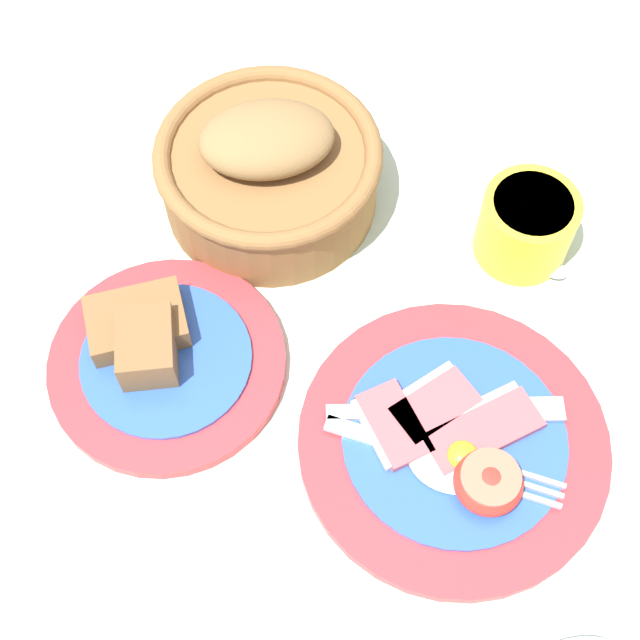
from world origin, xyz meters
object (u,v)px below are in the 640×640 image
Objects in this scene: bread_basket at (269,168)px; breakfast_plate at (455,443)px; sugar_cup at (526,225)px; teaspoon_by_saucer at (558,273)px; bread_plate at (161,355)px.

breakfast_plate is at bearing -49.52° from bread_basket.
sugar_cup reaches higher than teaspoon_by_saucer.
breakfast_plate is 0.28m from bread_basket.
bread_basket is 1.16× the size of teaspoon_by_saucer.
bread_plate is 2.38× the size of sugar_cup.
bread_plate is at bearing 171.05° from breakfast_plate.
bread_basket reaches higher than sugar_cup.
breakfast_plate is at bearing -101.89° from sugar_cup.
bread_basket is at bearing 130.48° from breakfast_plate.
bread_basket reaches higher than bread_plate.
teaspoon_by_saucer is (0.08, 0.17, -0.01)m from breakfast_plate.
teaspoon_by_saucer is at bearing -9.43° from bread_basket.
bread_basket is at bearing 71.85° from bread_plate.
sugar_cup is 0.05m from teaspoon_by_saucer.
teaspoon_by_saucer is (0.03, -0.02, -0.03)m from sugar_cup.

